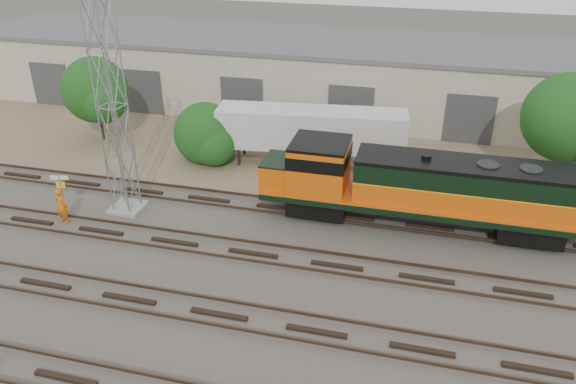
% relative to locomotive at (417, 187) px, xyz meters
% --- Properties ---
extents(ground, '(140.00, 140.00, 0.00)m').
position_rel_locomotive_xyz_m(ground, '(-7.11, -6.00, -2.25)').
color(ground, '#47423A').
rests_on(ground, ground).
extents(dirt_strip, '(80.00, 16.00, 0.02)m').
position_rel_locomotive_xyz_m(dirt_strip, '(-7.11, 9.00, -2.24)').
color(dirt_strip, '#726047').
rests_on(dirt_strip, ground).
extents(tracks, '(80.00, 20.40, 0.28)m').
position_rel_locomotive_xyz_m(tracks, '(-7.11, -9.00, -2.17)').
color(tracks, black).
rests_on(tracks, ground).
extents(warehouse, '(58.40, 10.40, 5.30)m').
position_rel_locomotive_xyz_m(warehouse, '(-7.07, 16.98, 0.41)').
color(warehouse, '#BEB49E').
rests_on(warehouse, ground).
extents(locomotive, '(16.15, 2.83, 3.88)m').
position_rel_locomotive_xyz_m(locomotive, '(0.00, 0.00, 0.00)').
color(locomotive, black).
rests_on(locomotive, tracks).
extents(signal_tower, '(1.69, 1.69, 11.47)m').
position_rel_locomotive_xyz_m(signal_tower, '(-14.97, -2.05, 3.34)').
color(signal_tower, gray).
rests_on(signal_tower, ground).
extents(sign_post, '(0.92, 0.25, 2.28)m').
position_rel_locomotive_xyz_m(sign_post, '(-17.91, -3.26, -0.65)').
color(sign_post, gray).
rests_on(sign_post, ground).
extents(worker, '(0.78, 0.58, 1.95)m').
position_rel_locomotive_xyz_m(worker, '(-17.45, -4.08, -1.27)').
color(worker, orange).
rests_on(worker, ground).
extents(semi_trailer, '(11.72, 3.65, 3.55)m').
position_rel_locomotive_xyz_m(semi_trailer, '(-6.40, 6.18, -0.01)').
color(semi_trailer, silver).
rests_on(semi_trailer, ground).
extents(tree_west, '(4.61, 4.39, 5.74)m').
position_rel_locomotive_xyz_m(tree_west, '(-21.26, 6.28, 1.19)').
color(tree_west, '#382619').
rests_on(tree_west, ground).
extents(tree_mid, '(4.15, 3.95, 3.95)m').
position_rel_locomotive_xyz_m(tree_mid, '(-13.05, 5.00, -0.60)').
color(tree_mid, '#382619').
rests_on(tree_mid, ground).
extents(tree_east, '(5.19, 4.94, 6.68)m').
position_rel_locomotive_xyz_m(tree_east, '(7.85, 6.44, 1.83)').
color(tree_east, '#382619').
rests_on(tree_east, ground).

